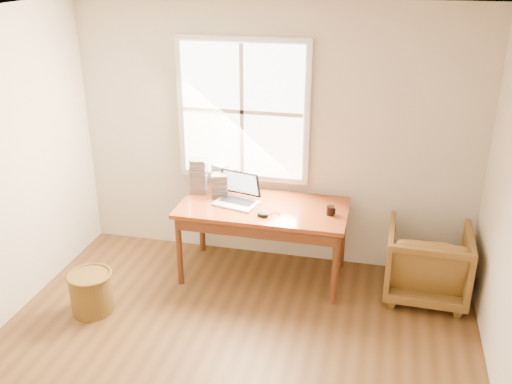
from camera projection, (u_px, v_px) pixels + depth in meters
room_shell at (206, 228)px, 3.72m from camera, size 4.04×4.54×2.64m
desk at (263, 208)px, 5.41m from camera, size 1.60×0.80×0.04m
armchair at (427, 262)px, 5.24m from camera, size 0.75×0.78×0.69m
wicker_stool at (91, 293)px, 5.06m from camera, size 0.41×0.41×0.37m
laptop at (236, 191)px, 5.39m from camera, size 0.46×0.48×0.28m
mouse at (263, 215)px, 5.19m from camera, size 0.12×0.08×0.04m
coffee_mug at (330, 211)px, 5.21m from camera, size 0.08×0.08×0.08m
cd_stack_a at (220, 178)px, 5.72m from camera, size 0.17×0.17×0.27m
cd_stack_b at (219, 186)px, 5.56m from camera, size 0.18×0.17×0.24m
cd_stack_c at (199, 176)px, 5.66m from camera, size 0.18×0.16×0.35m
cd_stack_d at (229, 179)px, 5.78m from camera, size 0.19×0.18×0.20m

